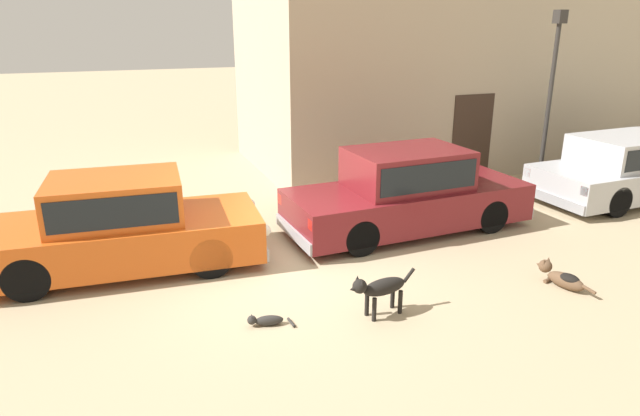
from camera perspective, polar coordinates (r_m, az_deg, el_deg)
The scene contains 9 objects.
ground_plane at distance 8.85m, azimuth -3.19°, elevation -6.37°, with size 80.00×80.00×0.00m, color tan.
parked_sedan_nearest at distance 9.21m, azimuth -19.81°, elevation -1.58°, with size 4.50×2.03×1.49m.
parked_sedan_second at distance 10.39m, azimuth 8.95°, elevation 1.74°, with size 4.72×1.87×1.54m.
parked_sedan_third at distance 13.94m, azimuth 29.41°, elevation 3.70°, with size 4.83×1.92×1.41m.
apartment_block at distance 16.91m, azimuth 16.68°, elevation 19.21°, with size 13.08×5.07×8.21m.
stray_dog_spotted at distance 7.42m, azimuth 6.17°, elevation -8.18°, with size 1.04×0.32×0.64m.
stray_dog_tan at distance 9.00m, azimuth 23.59°, elevation -6.54°, with size 0.35×0.97×0.35m.
stray_cat at distance 7.34m, azimuth -5.56°, elevation -11.42°, with size 0.58×0.30×0.16m.
street_lamp at distance 13.58m, azimuth 22.75°, elevation 12.15°, with size 0.22×0.22×3.97m.
Camera 1 is at (-2.42, -7.64, 3.75)m, focal length 31.14 mm.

